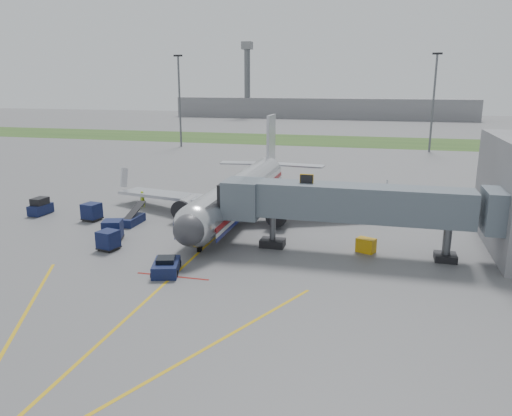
% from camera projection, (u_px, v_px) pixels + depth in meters
% --- Properties ---
extents(ground, '(400.00, 400.00, 0.00)m').
position_uv_depth(ground, '(191.00, 259.00, 42.62)').
color(ground, '#565659').
rests_on(ground, ground).
extents(grass_strip, '(300.00, 25.00, 0.01)m').
position_uv_depth(grass_strip, '(321.00, 140.00, 127.12)').
color(grass_strip, '#2D4C1E').
rests_on(grass_strip, ground).
extents(apron_markings, '(21.52, 50.00, 0.01)m').
position_uv_depth(apron_markings, '(153.00, 294.00, 35.67)').
color(apron_markings, gold).
rests_on(apron_markings, ground).
extents(airliner, '(32.10, 35.67, 10.25)m').
position_uv_depth(airliner, '(240.00, 192.00, 56.28)').
color(airliner, silver).
rests_on(airliner, ground).
extents(jet_bridge, '(25.30, 4.00, 6.90)m').
position_uv_depth(jet_bridge, '(350.00, 204.00, 43.13)').
color(jet_bridge, slate).
rests_on(jet_bridge, ground).
extents(light_mast_left, '(2.00, 0.44, 20.40)m').
position_uv_depth(light_mast_left, '(180.00, 99.00, 112.84)').
color(light_mast_left, '#595B60').
rests_on(light_mast_left, ground).
extents(light_mast_right, '(2.00, 0.44, 20.40)m').
position_uv_depth(light_mast_right, '(433.00, 100.00, 104.39)').
color(light_mast_right, '#595B60').
rests_on(light_mast_right, ground).
extents(distant_terminal, '(120.00, 14.00, 8.00)m').
position_uv_depth(distant_terminal, '(321.00, 108.00, 203.63)').
color(distant_terminal, slate).
rests_on(distant_terminal, ground).
extents(control_tower, '(4.00, 4.00, 30.00)m').
position_uv_depth(control_tower, '(247.00, 74.00, 202.80)').
color(control_tower, '#595B60').
rests_on(control_tower, ground).
extents(pushback_tug, '(2.75, 3.59, 1.32)m').
position_uv_depth(pushback_tug, '(166.00, 267.00, 39.38)').
color(pushback_tug, '#0C1138').
rests_on(pushback_tug, ground).
extents(baggage_tug, '(1.59, 2.85, 1.94)m').
position_uv_depth(baggage_tug, '(40.00, 207.00, 56.66)').
color(baggage_tug, '#0C1138').
rests_on(baggage_tug, ground).
extents(baggage_cart_a, '(2.24, 2.24, 1.93)m').
position_uv_depth(baggage_cart_a, '(113.00, 230.00, 47.56)').
color(baggage_cart_a, '#0C1138').
rests_on(baggage_cart_a, ground).
extents(baggage_cart_b, '(1.96, 1.96, 1.77)m').
position_uv_depth(baggage_cart_b, '(108.00, 240.00, 44.80)').
color(baggage_cart_b, '#0C1138').
rests_on(baggage_cart_b, ground).
extents(baggage_cart_c, '(2.01, 2.01, 1.88)m').
position_uv_depth(baggage_cart_c, '(92.00, 212.00, 54.28)').
color(baggage_cart_c, '#0C1138').
rests_on(baggage_cart_c, ground).
extents(belt_loader, '(1.34, 4.11, 2.00)m').
position_uv_depth(belt_loader, '(133.00, 219.00, 52.96)').
color(belt_loader, '#0C1138').
rests_on(belt_loader, ground).
extents(ground_power_cart, '(1.86, 1.59, 1.26)m').
position_uv_depth(ground_power_cart, '(366.00, 245.00, 44.25)').
color(ground_power_cart, '#D0940C').
rests_on(ground_power_cart, ground).
extents(ramp_worker, '(0.83, 0.86, 1.98)m').
position_uv_depth(ramp_worker, '(143.00, 199.00, 59.85)').
color(ramp_worker, '#B0D819').
rests_on(ramp_worker, ground).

